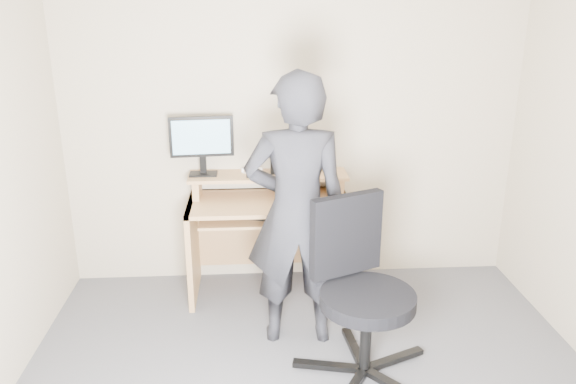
{
  "coord_description": "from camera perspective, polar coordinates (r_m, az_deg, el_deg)",
  "views": [
    {
      "loc": [
        -0.32,
        -2.47,
        2.16
      ],
      "look_at": [
        -0.09,
        1.05,
        0.95
      ],
      "focal_mm": 35.0,
      "sensor_mm": 36.0,
      "label": 1
    }
  ],
  "objects": [
    {
      "name": "back_wall",
      "position": [
        4.33,
        0.51,
        6.78
      ],
      "size": [
        3.5,
        0.02,
        2.5
      ],
      "primitive_type": "cube",
      "color": "#BAA994",
      "rests_on": "ground"
    },
    {
      "name": "desk",
      "position": [
        4.31,
        -1.95,
        -3.04
      ],
      "size": [
        1.2,
        0.6,
        0.91
      ],
      "color": "tan",
      "rests_on": "ground"
    },
    {
      "name": "monitor",
      "position": [
        4.21,
        -8.76,
        5.21
      ],
      "size": [
        0.47,
        0.13,
        0.45
      ],
      "rotation": [
        0.0,
        0.0,
        0.09
      ],
      "color": "black",
      "rests_on": "desk"
    },
    {
      "name": "external_drive",
      "position": [
        4.27,
        -1.29,
        3.3
      ],
      "size": [
        0.08,
        0.14,
        0.2
      ],
      "primitive_type": "cube",
      "rotation": [
        0.0,
        0.0,
        -0.08
      ],
      "color": "black",
      "rests_on": "desk"
    },
    {
      "name": "travel_mug",
      "position": [
        4.26,
        -0.91,
        2.98
      ],
      "size": [
        0.09,
        0.09,
        0.16
      ],
      "primitive_type": "cylinder",
      "rotation": [
        0.0,
        0.0,
        -0.25
      ],
      "color": "#AEADB2",
      "rests_on": "desk"
    },
    {
      "name": "smartphone",
      "position": [
        4.22,
        0.98,
        1.77
      ],
      "size": [
        0.1,
        0.14,
        0.01
      ],
      "primitive_type": "cube",
      "rotation": [
        0.0,
        0.0,
        0.27
      ],
      "color": "black",
      "rests_on": "desk"
    },
    {
      "name": "charger",
      "position": [
        4.18,
        -3.89,
        1.71
      ],
      "size": [
        0.05,
        0.05,
        0.03
      ],
      "primitive_type": "cube",
      "rotation": [
        0.0,
        0.0,
        -0.3
      ],
      "color": "black",
      "rests_on": "desk"
    },
    {
      "name": "headphones",
      "position": [
        4.33,
        -3.69,
        2.19
      ],
      "size": [
        0.18,
        0.18,
        0.06
      ],
      "primitive_type": "torus",
      "rotation": [
        0.26,
        0.0,
        -0.15
      ],
      "color": "silver",
      "rests_on": "desk"
    },
    {
      "name": "keyboard",
      "position": [
        4.11,
        -1.74,
        -2.38
      ],
      "size": [
        0.49,
        0.32,
        0.03
      ],
      "primitive_type": "cube",
      "rotation": [
        0.0,
        0.0,
        -0.34
      ],
      "color": "black",
      "rests_on": "desk"
    },
    {
      "name": "mouse",
      "position": [
        4.1,
        3.42,
        -0.96
      ],
      "size": [
        0.11,
        0.09,
        0.04
      ],
      "primitive_type": "ellipsoid",
      "rotation": [
        0.0,
        0.0,
        -0.26
      ],
      "color": "black",
      "rests_on": "desk"
    },
    {
      "name": "office_chair",
      "position": [
        3.36,
        7.31,
        -9.32
      ],
      "size": [
        0.84,
        0.82,
        1.06
      ],
      "rotation": [
        0.0,
        0.0,
        0.41
      ],
      "color": "black",
      "rests_on": "ground"
    },
    {
      "name": "person",
      "position": [
        3.53,
        0.84,
        -2.09
      ],
      "size": [
        0.66,
        0.44,
        1.79
      ],
      "primitive_type": "imported",
      "rotation": [
        0.0,
        0.0,
        3.12
      ],
      "color": "black",
      "rests_on": "ground"
    }
  ]
}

